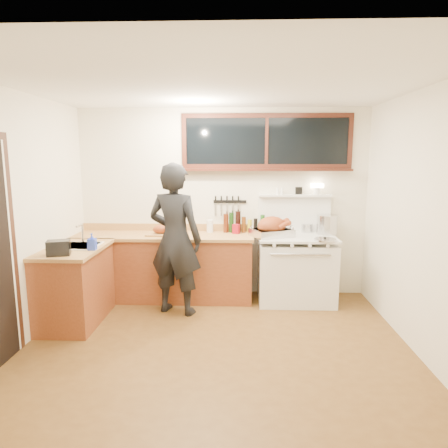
{
  "coord_description": "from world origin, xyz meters",
  "views": [
    {
      "loc": [
        0.22,
        -3.83,
        1.94
      ],
      "look_at": [
        0.05,
        0.85,
        1.15
      ],
      "focal_mm": 32.0,
      "sensor_mm": 36.0,
      "label": 1
    }
  ],
  "objects_px": {
    "cutting_board": "(160,231)",
    "roast_turkey": "(272,228)",
    "vintage_stove": "(296,267)",
    "man": "(175,239)"
  },
  "relations": [
    {
      "from": "cutting_board",
      "to": "roast_turkey",
      "type": "height_order",
      "value": "roast_turkey"
    },
    {
      "from": "vintage_stove",
      "to": "cutting_board",
      "type": "height_order",
      "value": "vintage_stove"
    },
    {
      "from": "cutting_board",
      "to": "roast_turkey",
      "type": "distance_m",
      "value": 1.5
    },
    {
      "from": "vintage_stove",
      "to": "roast_turkey",
      "type": "xyz_separation_m",
      "value": [
        -0.33,
        -0.04,
        0.54
      ]
    },
    {
      "from": "man",
      "to": "cutting_board",
      "type": "relative_size",
      "value": 5.14
    },
    {
      "from": "vintage_stove",
      "to": "roast_turkey",
      "type": "bearing_deg",
      "value": -173.67
    },
    {
      "from": "cutting_board",
      "to": "roast_turkey",
      "type": "relative_size",
      "value": 0.59
    },
    {
      "from": "man",
      "to": "cutting_board",
      "type": "distance_m",
      "value": 0.54
    },
    {
      "from": "man",
      "to": "vintage_stove",
      "type": "bearing_deg",
      "value": 16.7
    },
    {
      "from": "vintage_stove",
      "to": "cutting_board",
      "type": "bearing_deg",
      "value": -179.99
    }
  ]
}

